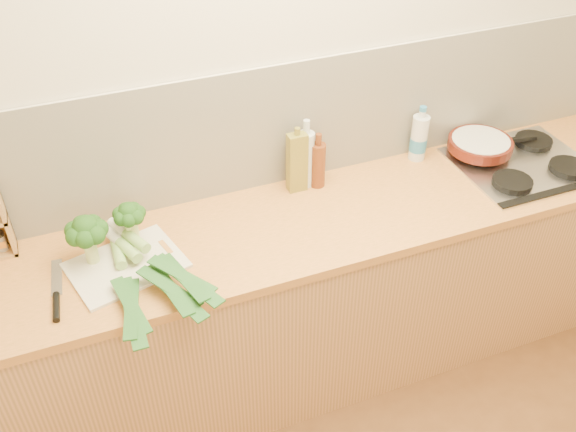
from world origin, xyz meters
name	(u,v)px	position (x,y,z in m)	size (l,w,h in m)	color
room_shell	(287,125)	(0.00, 1.49, 1.17)	(3.50, 3.50, 3.50)	beige
counter	(311,296)	(0.00, 1.20, 0.45)	(3.20, 0.62, 0.90)	tan
gas_hob	(524,163)	(1.02, 1.20, 0.91)	(0.58, 0.50, 0.04)	silver
chopping_board	(126,265)	(-0.76, 1.18, 0.91)	(0.39, 0.29, 0.01)	silver
broccoli_left	(86,232)	(-0.86, 1.24, 1.05)	(0.15, 0.16, 0.20)	#B2C371
broccoli_right	(129,216)	(-0.70, 1.29, 1.04)	(0.12, 0.12, 0.18)	#B2C371
leek_front	(122,267)	(-0.77, 1.14, 0.94)	(0.11, 0.67, 0.04)	white
leek_mid	(141,262)	(-0.70, 1.12, 0.95)	(0.26, 0.60, 0.04)	white
leek_back	(150,251)	(-0.67, 1.15, 0.97)	(0.30, 0.59, 0.04)	white
chefs_knife	(56,299)	(-1.01, 1.09, 0.91)	(0.06, 0.33, 0.02)	silver
skillet	(481,144)	(0.88, 1.34, 0.96)	(0.42, 0.29, 0.05)	#52170D
oil_tin	(297,162)	(0.01, 1.40, 1.04)	(0.08, 0.05, 0.30)	olive
glass_bottle	(306,158)	(0.06, 1.42, 1.03)	(0.07, 0.07, 0.31)	silver
amber_bottle	(318,164)	(0.10, 1.40, 1.01)	(0.06, 0.06, 0.25)	#652F13
water_bottle	(419,139)	(0.61, 1.43, 1.00)	(0.08, 0.08, 0.24)	silver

